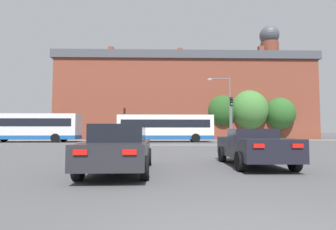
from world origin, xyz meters
TOP-DOWN VIEW (x-y plane):
  - stop_line_strip at (0.00, 21.34)m, footprint 9.07×0.30m
  - far_pavement at (0.00, 34.45)m, footprint 70.08×2.50m
  - brick_civic_building at (3.07, 44.59)m, footprint 41.72×15.92m
  - car_saloon_left at (-2.31, 5.69)m, footprint 1.99×4.79m
  - car_roadster_right at (2.35, 6.94)m, footprint 1.98×4.29m
  - bus_crossing_lead at (-0.57, 28.03)m, footprint 10.96×2.72m
  - bus_crossing_trailing at (-16.38, 28.09)m, footprint 11.45×2.73m
  - traffic_light_near_right at (5.54, 21.67)m, footprint 0.26×0.31m
  - traffic_light_far_left at (-6.24, 34.05)m, footprint 0.26×0.31m
  - street_lamp_junction at (5.94, 25.47)m, footprint 2.51×0.36m
  - pedestrian_waiting at (9.54, 34.37)m, footprint 0.35×0.45m
  - pedestrian_walking_east at (-6.94, 35.18)m, footprint 0.37×0.46m
  - tree_by_building at (12.45, 37.37)m, footprint 5.79×5.79m
  - tree_kerbside at (17.05, 36.91)m, footprint 4.62×4.62m
  - tree_distant at (8.31, 37.92)m, footprint 4.93×4.93m

SIDE VIEW (x-z plane):
  - stop_line_strip at x=0.00m, z-range 0.00..0.01m
  - far_pavement at x=0.00m, z-range 0.00..0.01m
  - car_roadster_right at x=2.35m, z-range 0.03..1.39m
  - car_saloon_left at x=-2.31m, z-range 0.02..1.49m
  - pedestrian_waiting at x=9.54m, z-range 0.14..1.80m
  - pedestrian_walking_east at x=-6.94m, z-range 0.14..1.80m
  - bus_crossing_lead at x=-0.57m, z-range 0.12..3.24m
  - bus_crossing_trailing at x=-16.38m, z-range 0.12..3.37m
  - traffic_light_near_right at x=5.54m, z-range 0.75..5.20m
  - traffic_light_far_left at x=-6.24m, z-range 0.76..5.31m
  - tree_kerbside at x=17.05m, z-range 0.77..7.16m
  - tree_distant at x=8.31m, z-range 0.89..7.87m
  - street_lamp_junction at x=5.94m, z-range 0.84..7.97m
  - tree_by_building at x=12.45m, z-range 0.74..8.30m
  - brick_civic_building at x=3.07m, z-range -3.40..17.43m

